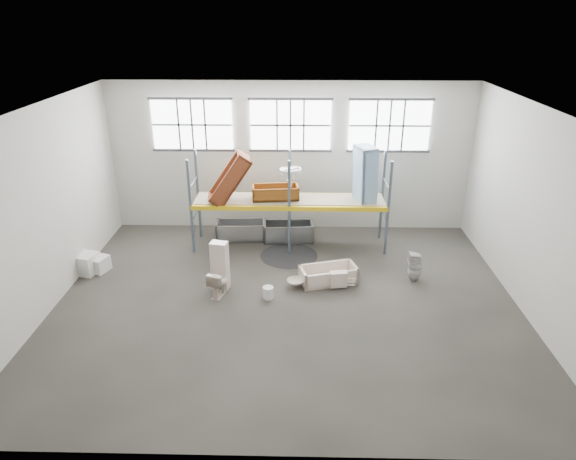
{
  "coord_description": "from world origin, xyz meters",
  "views": [
    {
      "loc": [
        0.3,
        -11.37,
        7.07
      ],
      "look_at": [
        0.0,
        1.5,
        1.4
      ],
      "focal_mm": 31.48,
      "sensor_mm": 36.0,
      "label": 1
    }
  ],
  "objects_px": {
    "cistern_tall": "(220,266)",
    "steel_tub_left": "(241,230)",
    "steel_tub_right": "(288,231)",
    "bathtub_beige": "(328,275)",
    "toilet_beige": "(219,283)",
    "carton_near": "(85,263)",
    "toilet_white": "(415,266)",
    "bucket": "(268,293)",
    "blue_tub_upright": "(365,175)",
    "rust_tub_flat": "(275,192)"
  },
  "relations": [
    {
      "from": "cistern_tall",
      "to": "steel_tub_right",
      "type": "height_order",
      "value": "cistern_tall"
    },
    {
      "from": "bathtub_beige",
      "to": "steel_tub_right",
      "type": "bearing_deg",
      "value": 97.01
    },
    {
      "from": "toilet_white",
      "to": "bucket",
      "type": "bearing_deg",
      "value": -77.33
    },
    {
      "from": "rust_tub_flat",
      "to": "blue_tub_upright",
      "type": "height_order",
      "value": "blue_tub_upright"
    },
    {
      "from": "rust_tub_flat",
      "to": "bucket",
      "type": "height_order",
      "value": "rust_tub_flat"
    },
    {
      "from": "bathtub_beige",
      "to": "rust_tub_flat",
      "type": "bearing_deg",
      "value": 107.61
    },
    {
      "from": "blue_tub_upright",
      "to": "steel_tub_right",
      "type": "bearing_deg",
      "value": 169.83
    },
    {
      "from": "carton_near",
      "to": "rust_tub_flat",
      "type": "bearing_deg",
      "value": 20.13
    },
    {
      "from": "cistern_tall",
      "to": "blue_tub_upright",
      "type": "bearing_deg",
      "value": 46.65
    },
    {
      "from": "bathtub_beige",
      "to": "toilet_white",
      "type": "relative_size",
      "value": 1.83
    },
    {
      "from": "bathtub_beige",
      "to": "steel_tub_right",
      "type": "xyz_separation_m",
      "value": [
        -1.18,
        2.81,
        0.07
      ]
    },
    {
      "from": "toilet_white",
      "to": "carton_near",
      "type": "xyz_separation_m",
      "value": [
        -9.47,
        0.23,
        -0.13
      ]
    },
    {
      "from": "bucket",
      "to": "steel_tub_right",
      "type": "bearing_deg",
      "value": 83.02
    },
    {
      "from": "cistern_tall",
      "to": "rust_tub_flat",
      "type": "relative_size",
      "value": 0.97
    },
    {
      "from": "steel_tub_left",
      "to": "steel_tub_right",
      "type": "xyz_separation_m",
      "value": [
        1.59,
        -0.07,
        0.0
      ]
    },
    {
      "from": "bathtub_beige",
      "to": "steel_tub_left",
      "type": "distance_m",
      "value": 4.0
    },
    {
      "from": "rust_tub_flat",
      "to": "bathtub_beige",
      "type": "bearing_deg",
      "value": -56.57
    },
    {
      "from": "steel_tub_left",
      "to": "blue_tub_upright",
      "type": "xyz_separation_m",
      "value": [
        3.94,
        -0.49,
        2.1
      ]
    },
    {
      "from": "steel_tub_left",
      "to": "bathtub_beige",
      "type": "bearing_deg",
      "value": -46.09
    },
    {
      "from": "toilet_white",
      "to": "blue_tub_upright",
      "type": "height_order",
      "value": "blue_tub_upright"
    },
    {
      "from": "toilet_beige",
      "to": "rust_tub_flat",
      "type": "xyz_separation_m",
      "value": [
        1.38,
        3.16,
        1.45
      ]
    },
    {
      "from": "steel_tub_left",
      "to": "blue_tub_upright",
      "type": "bearing_deg",
      "value": -7.12
    },
    {
      "from": "cistern_tall",
      "to": "steel_tub_left",
      "type": "height_order",
      "value": "cistern_tall"
    },
    {
      "from": "toilet_white",
      "to": "bathtub_beige",
      "type": "bearing_deg",
      "value": -88.31
    },
    {
      "from": "steel_tub_left",
      "to": "blue_tub_upright",
      "type": "height_order",
      "value": "blue_tub_upright"
    },
    {
      "from": "steel_tub_right",
      "to": "bucket",
      "type": "distance_m",
      "value": 3.75
    },
    {
      "from": "toilet_beige",
      "to": "bucket",
      "type": "bearing_deg",
      "value": -169.6
    },
    {
      "from": "steel_tub_left",
      "to": "steel_tub_right",
      "type": "height_order",
      "value": "steel_tub_right"
    },
    {
      "from": "toilet_beige",
      "to": "cistern_tall",
      "type": "relative_size",
      "value": 0.53
    },
    {
      "from": "steel_tub_left",
      "to": "bucket",
      "type": "xyz_separation_m",
      "value": [
        1.13,
        -3.79,
        -0.13
      ]
    },
    {
      "from": "steel_tub_left",
      "to": "steel_tub_right",
      "type": "distance_m",
      "value": 1.59
    },
    {
      "from": "toilet_beige",
      "to": "blue_tub_upright",
      "type": "relative_size",
      "value": 0.41
    },
    {
      "from": "bathtub_beige",
      "to": "carton_near",
      "type": "bearing_deg",
      "value": 160.97
    },
    {
      "from": "rust_tub_flat",
      "to": "bucket",
      "type": "distance_m",
      "value": 3.7
    },
    {
      "from": "steel_tub_right",
      "to": "carton_near",
      "type": "xyz_separation_m",
      "value": [
        -5.85,
        -2.42,
        -0.0
      ]
    },
    {
      "from": "cistern_tall",
      "to": "steel_tub_left",
      "type": "relative_size",
      "value": 0.86
    },
    {
      "from": "toilet_beige",
      "to": "carton_near",
      "type": "distance_m",
      "value": 4.23
    },
    {
      "from": "cistern_tall",
      "to": "steel_tub_left",
      "type": "xyz_separation_m",
      "value": [
        0.19,
        3.3,
        -0.4
      ]
    },
    {
      "from": "bathtub_beige",
      "to": "cistern_tall",
      "type": "xyz_separation_m",
      "value": [
        -2.96,
        -0.42,
        0.46
      ]
    },
    {
      "from": "toilet_beige",
      "to": "toilet_white",
      "type": "xyz_separation_m",
      "value": [
        5.4,
        0.93,
        0.06
      ]
    },
    {
      "from": "bathtub_beige",
      "to": "bucket",
      "type": "distance_m",
      "value": 1.88
    },
    {
      "from": "cistern_tall",
      "to": "blue_tub_upright",
      "type": "height_order",
      "value": "blue_tub_upright"
    },
    {
      "from": "bathtub_beige",
      "to": "steel_tub_left",
      "type": "relative_size",
      "value": 0.98
    },
    {
      "from": "toilet_white",
      "to": "steel_tub_left",
      "type": "distance_m",
      "value": 5.87
    },
    {
      "from": "toilet_beige",
      "to": "steel_tub_left",
      "type": "xyz_separation_m",
      "value": [
        0.19,
        3.64,
        -0.07
      ]
    },
    {
      "from": "steel_tub_right",
      "to": "rust_tub_flat",
      "type": "bearing_deg",
      "value": -133.77
    },
    {
      "from": "steel_tub_right",
      "to": "rust_tub_flat",
      "type": "xyz_separation_m",
      "value": [
        -0.4,
        -0.42,
        1.52
      ]
    },
    {
      "from": "bathtub_beige",
      "to": "cistern_tall",
      "type": "relative_size",
      "value": 1.13
    },
    {
      "from": "cistern_tall",
      "to": "steel_tub_right",
      "type": "relative_size",
      "value": 0.86
    },
    {
      "from": "bathtub_beige",
      "to": "toilet_beige",
      "type": "bearing_deg",
      "value": 178.61
    }
  ]
}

